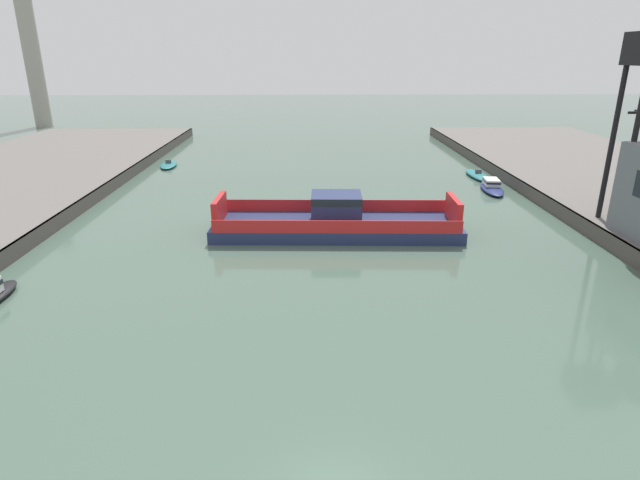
{
  "coord_description": "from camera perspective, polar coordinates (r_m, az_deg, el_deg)",
  "views": [
    {
      "loc": [
        -0.88,
        -14.48,
        15.19
      ],
      "look_at": [
        0.0,
        22.27,
        2.0
      ],
      "focal_mm": 29.13,
      "sensor_mm": 36.0,
      "label": 1
    }
  ],
  "objects": [
    {
      "name": "smokestack_distant_a",
      "position": [
        132.12,
        -29.06,
        17.33
      ],
      "size": [
        3.78,
        3.78,
        28.01
      ],
      "color": "#9E998E",
      "rests_on": "ground"
    },
    {
      "name": "moored_boat_near_left",
      "position": [
        71.32,
        16.97,
        6.82
      ],
      "size": [
        2.4,
        7.59,
        1.07
      ],
      "color": "#237075",
      "rests_on": "ground"
    },
    {
      "name": "chain_ferry",
      "position": [
        46.44,
        1.78,
        2.05
      ],
      "size": [
        22.03,
        7.41,
        3.62
      ],
      "color": "navy",
      "rests_on": "ground"
    },
    {
      "name": "moored_boat_mid_left",
      "position": [
        64.78,
        18.34,
        5.61
      ],
      "size": [
        3.18,
        7.59,
        1.32
      ],
      "color": "navy",
      "rests_on": "ground"
    },
    {
      "name": "moored_boat_mid_right",
      "position": [
        78.35,
        -16.29,
        7.95
      ],
      "size": [
        2.85,
        6.38,
        0.96
      ],
      "color": "#237075",
      "rests_on": "ground"
    }
  ]
}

